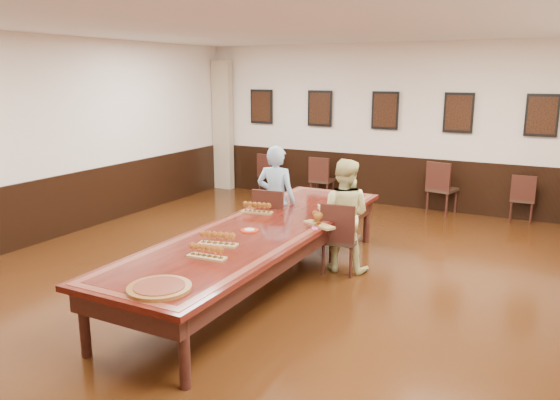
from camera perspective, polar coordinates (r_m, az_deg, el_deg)
The scene contains 23 objects.
floor at distance 6.98m, azimuth -1.94°, elevation -8.93°, with size 8.00×10.00×0.02m, color black.
ceiling at distance 6.51m, azimuth -2.16°, elevation 18.39°, with size 8.00×10.00×0.02m, color white.
wall_back at distance 11.15m, azimuth 10.96°, elevation 7.65°, with size 8.00×0.02×3.20m, color #F5E1CD.
wall_left at distance 9.21m, azimuth -24.35°, elevation 5.65°, with size 0.02×10.00×3.20m, color #F5E1CD.
chair_man at distance 7.97m, azimuth -0.70°, elevation -2.23°, with size 0.47×0.51×1.01m, color #332016, non-canonical shape.
chair_woman at distance 7.31m, azimuth 6.37°, elevation -3.87°, with size 0.46×0.50×0.97m, color #332016, non-canonical shape.
spare_chair_a at distance 12.04m, azimuth -1.00°, elevation 2.76°, with size 0.42×0.46×0.91m, color #332016, non-canonical shape.
spare_chair_b at distance 11.41m, azimuth 4.44°, elevation 2.23°, with size 0.44×0.48×0.94m, color #332016, non-canonical shape.
spare_chair_c at distance 10.76m, azimuth 16.61°, elevation 1.26°, with size 0.47×0.52×1.01m, color #332016, non-canonical shape.
spare_chair_d at distance 10.71m, azimuth 23.98°, elevation 0.22°, with size 0.41×0.44×0.87m, color #332016, non-canonical shape.
person_man at distance 7.99m, azimuth -0.42°, elevation 0.03°, with size 0.59×0.39×1.60m, color #4884B5.
person_woman at distance 7.33m, azimuth 6.62°, elevation -1.59°, with size 0.76×0.59×1.52m, color beige.
pink_phone at distance 6.71m, azimuth 3.65°, elevation -2.95°, with size 0.07×0.14×0.01m, color #D7479B.
curtain at distance 12.61m, azimuth -6.00°, elevation 7.73°, with size 0.45×0.18×2.90m, color tan.
wainscoting at distance 6.81m, azimuth -1.97°, elevation -4.94°, with size 8.00×10.00×1.00m.
conference_table at distance 6.78m, azimuth -1.98°, elevation -4.05°, with size 1.40×5.00×0.76m.
posters at distance 11.06m, azimuth 10.92°, elevation 9.17°, with size 6.14×0.04×0.74m.
flight_a at distance 7.41m, azimuth -2.42°, elevation -0.85°, with size 0.44×0.20×0.16m.
flight_b at distance 6.81m, azimuth 4.00°, elevation -2.07°, with size 0.48×0.32×0.17m.
flight_c at distance 6.06m, azimuth -6.52°, elevation -4.08°, with size 0.46×0.23×0.16m.
flight_d at distance 5.66m, azimuth -7.68°, elevation -5.39°, with size 0.43×0.16×0.16m.
red_plate_grp at distance 6.58m, azimuth -3.21°, elevation -3.21°, with size 0.22×0.22×0.03m.
carved_platter at distance 4.95m, azimuth -12.49°, elevation -8.97°, with size 0.59×0.59×0.05m.
Camera 1 is at (3.22, -5.62, 2.60)m, focal length 35.00 mm.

